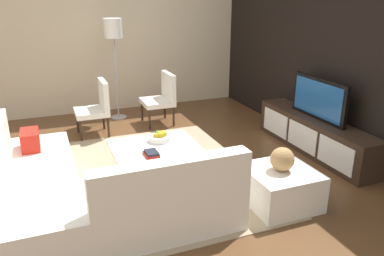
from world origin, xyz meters
TOP-DOWN VIEW (x-y plane):
  - ground_plane at (0.00, 0.00)m, footprint 14.00×14.00m
  - feature_wall_back at (0.00, 2.70)m, footprint 6.40×0.12m
  - side_wall_left at (-3.20, 0.20)m, footprint 0.12×5.20m
  - area_rug at (-0.10, 0.00)m, footprint 3.05×2.54m
  - media_console at (0.00, 2.40)m, footprint 2.17×0.43m
  - television at (0.00, 2.40)m, footprint 1.06×0.06m
  - sectional_couch at (0.50, -0.88)m, footprint 2.30×2.30m
  - coffee_table at (-0.10, 0.10)m, footprint 0.94×1.04m
  - accent_chair_near at (-1.85, -0.33)m, footprint 0.53×0.50m
  - floor_lamp at (-2.57, 0.13)m, footprint 0.31×0.31m
  - ottoman at (1.04, 1.13)m, footprint 0.70×0.70m
  - fruit_bowl at (-0.28, 0.20)m, footprint 0.28×0.28m
  - accent_chair_far at (-2.02, 0.79)m, footprint 0.56×0.50m
  - decorative_ball at (1.04, 1.13)m, footprint 0.25×0.25m
  - book_stack at (0.13, -0.02)m, footprint 0.21×0.15m

SIDE VIEW (x-z plane):
  - ground_plane at x=0.00m, z-range 0.00..0.00m
  - area_rug at x=-0.10m, z-range 0.00..0.01m
  - ottoman at x=1.04m, z-range 0.00..0.40m
  - coffee_table at x=-0.10m, z-range 0.01..0.39m
  - media_console at x=0.00m, z-range 0.00..0.50m
  - sectional_couch at x=0.50m, z-range -0.13..0.69m
  - book_stack at x=0.13m, z-range 0.38..0.43m
  - fruit_bowl at x=-0.28m, z-range 0.37..0.50m
  - accent_chair_near at x=-1.85m, z-range 0.06..0.93m
  - accent_chair_far at x=-2.02m, z-range 0.06..0.93m
  - decorative_ball at x=1.04m, z-range 0.40..0.65m
  - television at x=0.00m, z-range 0.50..1.06m
  - feature_wall_back at x=0.00m, z-range 0.00..2.80m
  - side_wall_left at x=-3.20m, z-range 0.00..2.80m
  - floor_lamp at x=-2.57m, z-range 0.59..2.34m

